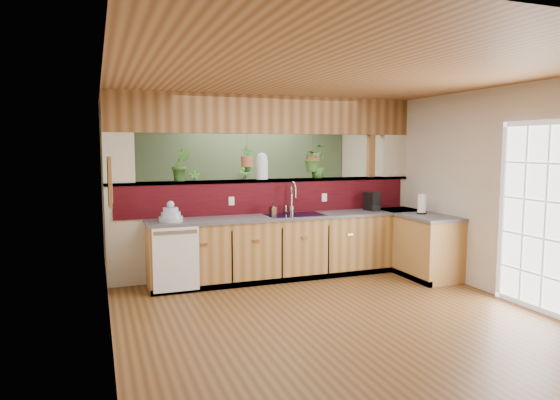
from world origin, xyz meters
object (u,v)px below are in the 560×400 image
object	(u,v)px
dish_stack	(171,215)
glass_jar	(262,166)
faucet	(292,196)
shelving_console	(228,222)
coffee_maker	(372,202)
paper_towel	(422,204)
soap_dispenser	(273,209)

from	to	relation	value
dish_stack	glass_jar	size ratio (longest dim) A/B	0.80
faucet	shelving_console	bearing A→B (deg)	101.43
faucet	shelving_console	distance (m)	2.26
coffee_maker	paper_towel	distance (m)	0.75
soap_dispenser	shelving_console	distance (m)	2.26
glass_jar	shelving_console	bearing A→B (deg)	91.17
coffee_maker	soap_dispenser	bearing A→B (deg)	170.93
glass_jar	shelving_console	distance (m)	2.19
dish_stack	coffee_maker	distance (m)	3.03
coffee_maker	glass_jar	distance (m)	1.77
faucet	soap_dispenser	size ratio (longest dim) A/B	2.58
glass_jar	shelving_console	world-z (taller)	glass_jar
faucet	glass_jar	world-z (taller)	glass_jar
paper_towel	shelving_console	distance (m)	3.60
dish_stack	paper_towel	bearing A→B (deg)	-7.87
soap_dispenser	glass_jar	distance (m)	0.67
dish_stack	shelving_console	xyz separation A→B (m)	(1.35, 2.34, -0.48)
shelving_console	faucet	bearing A→B (deg)	-98.76
soap_dispenser	shelving_console	size ratio (longest dim) A/B	0.11
soap_dispenser	coffee_maker	size ratio (longest dim) A/B	0.65
dish_stack	shelving_console	bearing A→B (deg)	60.02
soap_dispenser	coffee_maker	bearing A→B (deg)	-1.90
faucet	coffee_maker	bearing A→B (deg)	-6.24
dish_stack	coffee_maker	xyz separation A→B (m)	(3.03, 0.08, 0.04)
faucet	soap_dispenser	bearing A→B (deg)	-165.81
dish_stack	paper_towel	world-z (taller)	paper_towel
coffee_maker	dish_stack	bearing A→B (deg)	174.41
dish_stack	soap_dispenser	world-z (taller)	dish_stack
soap_dispenser	faucet	bearing A→B (deg)	14.19
coffee_maker	shelving_console	xyz separation A→B (m)	(-1.68, 2.26, -0.53)
paper_towel	glass_jar	bearing A→B (deg)	156.47
faucet	shelving_console	xyz separation A→B (m)	(-0.43, 2.12, -0.65)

